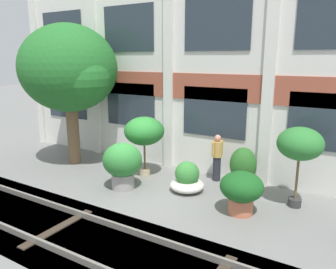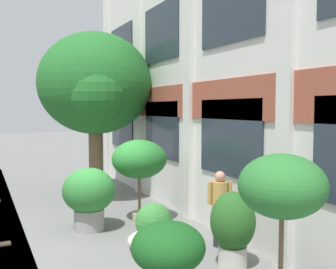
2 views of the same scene
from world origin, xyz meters
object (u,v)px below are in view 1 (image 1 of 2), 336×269
potted_plant_ribbed_drum (241,189)px  potted_plant_fluted_column (243,167)px  potted_plant_glazed_jar (122,163)px  resident_by_doorway (217,156)px  potted_plant_tall_urn (300,145)px  broadleaf_tree (69,71)px  potted_plant_wide_bowl (187,179)px  potted_plant_terracotta_small (144,132)px

potted_plant_ribbed_drum → potted_plant_fluted_column: size_ratio=0.83×
potted_plant_glazed_jar → resident_by_doorway: bearing=43.8°
potted_plant_tall_urn → broadleaf_tree: bearing=-177.4°
potted_plant_wide_bowl → potted_plant_fluted_column: bearing=32.4°
potted_plant_ribbed_drum → resident_by_doorway: 2.45m
potted_plant_glazed_jar → resident_by_doorway: size_ratio=0.93×
potted_plant_wide_bowl → resident_by_doorway: 1.47m
potted_plant_terracotta_small → broadleaf_tree: bearing=-175.9°
broadleaf_tree → potted_plant_tall_urn: (8.25, 0.37, -1.80)m
potted_plant_fluted_column → resident_by_doorway: size_ratio=0.87×
potted_plant_ribbed_drum → potted_plant_fluted_column: bearing=107.2°
potted_plant_wide_bowl → potted_plant_glazed_jar: size_ratio=0.73×
potted_plant_terracotta_small → resident_by_doorway: bearing=20.3°
potted_plant_wide_bowl → potted_plant_glazed_jar: (-1.85, -0.87, 0.48)m
potted_plant_ribbed_drum → broadleaf_tree: bearing=173.4°
potted_plant_tall_urn → potted_plant_terracotta_small: bearing=-178.4°
potted_plant_fluted_column → resident_by_doorway: bearing=159.1°
potted_plant_terracotta_small → potted_plant_glazed_jar: size_ratio=1.41×
broadleaf_tree → potted_plant_glazed_jar: (3.30, -1.08, -2.72)m
resident_by_doorway → potted_plant_glazed_jar: bearing=-117.4°
potted_plant_fluted_column → resident_by_doorway: 1.10m
potted_plant_glazed_jar → resident_by_doorway: (2.28, 2.19, -0.01)m
potted_plant_tall_urn → potted_plant_fluted_column: (-1.64, 0.34, -1.01)m
broadleaf_tree → potted_plant_terracotta_small: broadleaf_tree is taller
potted_plant_tall_urn → resident_by_doorway: bearing=164.6°
potted_plant_wide_bowl → broadleaf_tree: bearing=177.6°
potted_plant_fluted_column → broadleaf_tree: bearing=-173.8°
potted_plant_ribbed_drum → resident_by_doorway: size_ratio=0.73×
potted_plant_tall_urn → potted_plant_fluted_column: size_ratio=1.63×
potted_plant_tall_urn → potted_plant_fluted_column: bearing=168.3°
potted_plant_fluted_column → resident_by_doorway: resident_by_doorway is taller
potted_plant_wide_bowl → potted_plant_ribbed_drum: bearing=-17.3°
potted_plant_wide_bowl → potted_plant_tall_urn: bearing=10.7°
potted_plant_tall_urn → potted_plant_ribbed_drum: bearing=-134.4°
resident_by_doorway → potted_plant_ribbed_drum: bearing=-33.2°
potted_plant_fluted_column → potted_plant_glazed_jar: bearing=-151.5°
broadleaf_tree → potted_plant_terracotta_small: 3.80m
potted_plant_terracotta_small → potted_plant_tall_urn: bearing=1.6°
potted_plant_terracotta_small → potted_plant_glazed_jar: (0.07, -1.32, -0.73)m
broadleaf_tree → potted_plant_wide_bowl: bearing=-2.4°
potted_plant_tall_urn → potted_plant_ribbed_drum: size_ratio=1.96×
potted_plant_tall_urn → potted_plant_wide_bowl: bearing=-169.3°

